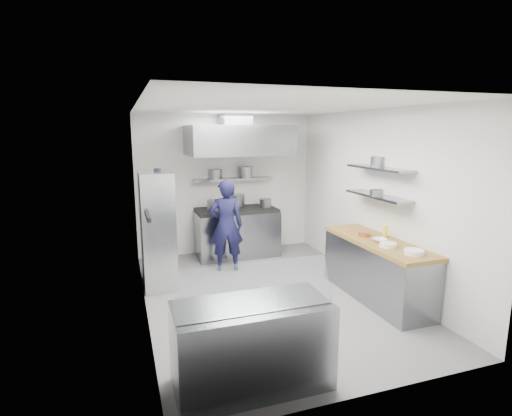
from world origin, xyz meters
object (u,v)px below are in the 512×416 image
object	(u,v)px
chef	(226,225)
gas_range	(237,234)
display_case	(252,345)
wire_rack	(157,229)

from	to	relation	value
chef	gas_range	bearing A→B (deg)	-107.32
gas_range	chef	size ratio (longest dim) A/B	0.97
display_case	wire_rack	bearing A→B (deg)	101.41
gas_range	chef	bearing A→B (deg)	-118.16
chef	wire_rack	bearing A→B (deg)	26.13
gas_range	wire_rack	bearing A→B (deg)	-145.92
chef	wire_rack	xyz separation A→B (m)	(-1.22, -0.33, 0.10)
gas_range	wire_rack	world-z (taller)	wire_rack
wire_rack	gas_range	bearing A→B (deg)	34.08
wire_rack	display_case	size ratio (longest dim) A/B	1.23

